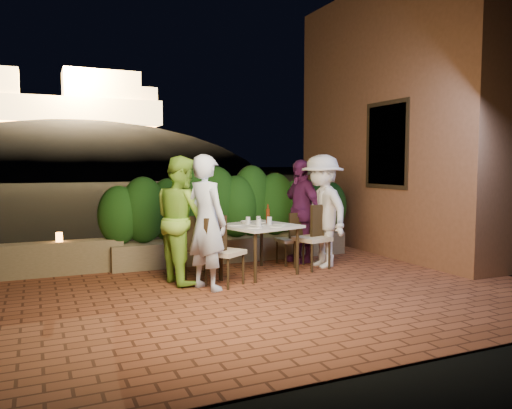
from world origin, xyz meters
TOP-DOWN VIEW (x-y plane):
  - ground at (0.00, 0.00)m, footprint 400.00×400.00m
  - terrace_floor at (0.00, 0.50)m, footprint 7.00×6.00m
  - building_wall at (3.60, 2.00)m, footprint 1.60×5.00m
  - window_pane at (2.82, 1.50)m, footprint 0.08×1.00m
  - window_frame at (2.81, 1.50)m, footprint 0.06×1.15m
  - planter at (0.20, 2.30)m, footprint 4.20×0.55m
  - hedge at (0.20, 2.30)m, footprint 4.00×0.70m
  - parapet at (-2.80, 2.30)m, footprint 2.20×0.30m
  - hill at (2.00, 60.00)m, footprint 52.00×40.00m
  - fortress at (2.00, 60.00)m, footprint 26.00×8.00m
  - dining_table at (0.14, 1.13)m, footprint 1.24×1.24m
  - plate_nw at (-0.06, 0.86)m, footprint 0.24×0.24m
  - plate_sw at (-0.20, 1.25)m, footprint 0.24×0.24m
  - plate_ne at (0.45, 1.02)m, footprint 0.20×0.20m
  - plate_se at (0.31, 1.43)m, footprint 0.20×0.20m
  - plate_centre at (0.11, 1.12)m, footprint 0.23×0.23m
  - plate_front at (0.29, 0.82)m, footprint 0.21×0.21m
  - glass_nw at (0.05, 0.92)m, footprint 0.07×0.07m
  - glass_sw at (0.02, 1.25)m, footprint 0.07×0.07m
  - glass_ne at (0.29, 1.07)m, footprint 0.07×0.07m
  - glass_se at (0.23, 1.35)m, footprint 0.06×0.06m
  - beer_bottle at (0.33, 1.21)m, footprint 0.06×0.06m
  - bowl at (0.04, 1.38)m, footprint 0.21×0.21m
  - chair_left_front at (-0.58, 0.66)m, footprint 0.62×0.62m
  - chair_left_back at (-0.76, 1.09)m, footprint 0.55×0.55m
  - chair_right_front at (1.07, 1.12)m, footprint 0.57×0.57m
  - chair_right_back at (0.92, 1.59)m, footprint 0.40×0.40m
  - diner_blue at (-0.87, 0.58)m, footprint 0.67×0.77m
  - diner_green at (-1.06, 1.09)m, footprint 0.81×0.97m
  - diner_white at (1.30, 1.22)m, footprint 0.74×1.21m
  - diner_purple at (1.18, 1.70)m, footprint 0.53×1.06m
  - parapet_lamp at (-2.62, 2.30)m, footprint 0.10×0.10m

SIDE VIEW (x-z plane):
  - hill at x=2.00m, z-range -15.00..7.00m
  - terrace_floor at x=0.00m, z-range -0.15..0.00m
  - ground at x=0.00m, z-range -0.02..-0.02m
  - planter at x=0.20m, z-range 0.00..0.40m
  - parapet at x=-2.80m, z-range 0.00..0.50m
  - dining_table at x=0.14m, z-range 0.00..0.75m
  - chair_right_back at x=0.92m, z-range 0.00..0.85m
  - chair_left_back at x=-0.76m, z-range 0.00..0.94m
  - chair_left_front at x=-0.58m, z-range 0.00..0.97m
  - chair_right_front at x=1.07m, z-range 0.00..1.02m
  - parapet_lamp at x=-2.62m, z-range 0.50..0.64m
  - plate_se at x=0.31m, z-range 0.75..0.76m
  - plate_ne at x=0.45m, z-range 0.75..0.76m
  - plate_front at x=0.29m, z-range 0.75..0.76m
  - plate_centre at x=0.11m, z-range 0.75..0.76m
  - plate_sw at x=-0.20m, z-range 0.75..0.76m
  - plate_nw at x=-0.06m, z-range 0.75..0.76m
  - bowl at x=0.04m, z-range 0.75..0.79m
  - glass_se at x=0.23m, z-range 0.75..0.86m
  - glass_sw at x=0.02m, z-range 0.75..0.87m
  - glass_ne at x=0.29m, z-range 0.75..0.87m
  - glass_nw at x=0.05m, z-range 0.75..0.87m
  - diner_purple at x=1.18m, z-range 0.00..1.74m
  - diner_green at x=-1.06m, z-range 0.00..1.78m
  - diner_blue at x=-0.87m, z-range 0.00..1.79m
  - beer_bottle at x=0.33m, z-range 0.75..1.05m
  - diner_white at x=1.30m, z-range 0.00..1.82m
  - hedge at x=0.20m, z-range 0.40..1.50m
  - window_pane at x=2.82m, z-range 1.30..2.70m
  - window_frame at x=2.81m, z-range 1.23..2.77m
  - building_wall at x=3.60m, z-range 0.00..5.00m
  - fortress at x=2.00m, z-range 6.50..14.50m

